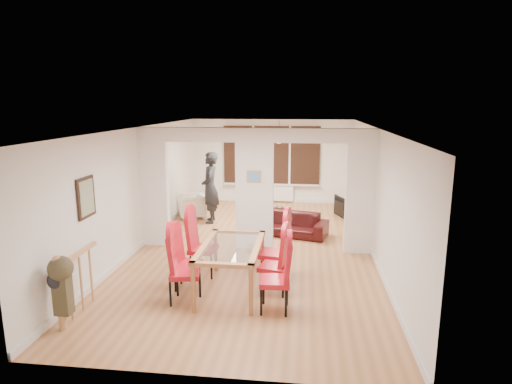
% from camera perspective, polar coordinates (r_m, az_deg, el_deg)
% --- Properties ---
extents(floor, '(5.00, 9.00, 0.01)m').
position_cam_1_polar(floor, '(9.40, -0.19, -7.47)').
color(floor, '#AC7245').
rests_on(floor, ground).
extents(room_walls, '(5.00, 9.00, 2.60)m').
position_cam_1_polar(room_walls, '(9.05, -0.20, 0.32)').
color(room_walls, silver).
rests_on(room_walls, floor).
extents(divider_wall, '(5.00, 0.18, 2.60)m').
position_cam_1_polar(divider_wall, '(9.05, -0.20, 0.32)').
color(divider_wall, white).
rests_on(divider_wall, floor).
extents(bay_window_blinds, '(3.00, 0.08, 1.80)m').
position_cam_1_polar(bay_window_blinds, '(13.39, 2.07, 4.95)').
color(bay_window_blinds, black).
rests_on(bay_window_blinds, room_walls).
extents(radiator, '(1.40, 0.08, 0.50)m').
position_cam_1_polar(radiator, '(13.54, 2.02, -0.12)').
color(radiator, white).
rests_on(radiator, floor).
extents(pendant_light, '(0.36, 0.36, 0.36)m').
position_cam_1_polar(pendant_light, '(12.17, 3.08, 7.32)').
color(pendant_light, orange).
rests_on(pendant_light, room_walls).
extents(stair_newel, '(0.40, 1.20, 1.10)m').
position_cam_1_polar(stair_newel, '(7.00, -22.55, -10.58)').
color(stair_newel, tan).
rests_on(stair_newel, floor).
extents(wall_poster, '(0.04, 0.52, 0.67)m').
position_cam_1_polar(wall_poster, '(7.47, -21.71, -0.67)').
color(wall_poster, gray).
rests_on(wall_poster, room_walls).
extents(pillar_photo, '(0.30, 0.03, 0.25)m').
position_cam_1_polar(pillar_photo, '(8.90, -0.28, 2.09)').
color(pillar_photo, '#4C8CD8').
rests_on(pillar_photo, divider_wall).
extents(dining_table, '(0.97, 1.73, 0.81)m').
position_cam_1_polar(dining_table, '(7.25, -3.33, -10.07)').
color(dining_table, '#A76C3D').
rests_on(dining_table, floor).
extents(dining_chair_la, '(0.53, 0.53, 1.14)m').
position_cam_1_polar(dining_chair_la, '(6.89, -9.49, -9.97)').
color(dining_chair_la, '#B0121F').
rests_on(dining_chair_la, floor).
extents(dining_chair_lb, '(0.48, 0.48, 1.02)m').
position_cam_1_polar(dining_chair_lb, '(7.39, -9.20, -8.92)').
color(dining_chair_lb, '#B0121F').
rests_on(dining_chair_lb, floor).
extents(dining_chair_lc, '(0.50, 0.50, 1.15)m').
position_cam_1_polar(dining_chair_lc, '(7.88, -7.07, -7.00)').
color(dining_chair_lc, '#B0121F').
rests_on(dining_chair_lc, floor).
extents(dining_chair_ra, '(0.48, 0.48, 1.12)m').
position_cam_1_polar(dining_chair_ra, '(6.55, 2.50, -11.10)').
color(dining_chair_ra, '#B0121F').
rests_on(dining_chair_ra, floor).
extents(dining_chair_rb, '(0.52, 0.52, 1.07)m').
position_cam_1_polar(dining_chair_rb, '(7.13, 2.31, -9.33)').
color(dining_chair_rb, '#B0121F').
rests_on(dining_chair_rb, floor).
extents(dining_chair_rc, '(0.53, 0.53, 1.17)m').
position_cam_1_polar(dining_chair_rc, '(7.60, 2.39, -7.58)').
color(dining_chair_rc, '#B0121F').
rests_on(dining_chair_rc, floor).
extents(sofa, '(1.96, 1.17, 0.54)m').
position_cam_1_polar(sofa, '(10.28, 4.32, -4.22)').
color(sofa, black).
rests_on(sofa, floor).
extents(armchair, '(0.89, 0.90, 0.64)m').
position_cam_1_polar(armchair, '(11.86, -8.49, -1.87)').
color(armchair, beige).
rests_on(armchair, floor).
extents(person, '(0.74, 0.55, 1.86)m').
position_cam_1_polar(person, '(11.21, -6.13, 0.59)').
color(person, black).
rests_on(person, floor).
extents(television, '(0.94, 0.46, 0.55)m').
position_cam_1_polar(television, '(11.95, 10.98, -2.08)').
color(television, black).
rests_on(television, floor).
extents(coffee_table, '(1.01, 0.67, 0.21)m').
position_cam_1_polar(coffee_table, '(11.88, 2.45, -2.80)').
color(coffee_table, black).
rests_on(coffee_table, floor).
extents(bottle, '(0.07, 0.07, 0.27)m').
position_cam_1_polar(bottle, '(11.72, 1.84, -1.78)').
color(bottle, '#143F19').
rests_on(bottle, coffee_table).
extents(bowl, '(0.20, 0.20, 0.05)m').
position_cam_1_polar(bowl, '(11.90, 3.13, -2.13)').
color(bowl, black).
rests_on(bowl, coffee_table).
extents(shoes, '(0.25, 0.28, 0.11)m').
position_cam_1_polar(shoes, '(8.95, 0.68, -8.11)').
color(shoes, black).
rests_on(shoes, floor).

